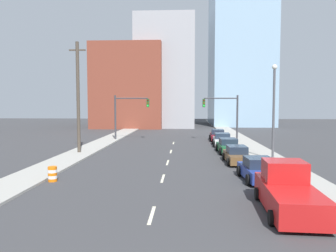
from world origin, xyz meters
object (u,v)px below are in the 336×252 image
at_px(traffic_barrel, 52,174).
at_px(street_lamp, 274,105).
at_px(sedan_maroon, 217,135).
at_px(traffic_signal_right, 227,111).
at_px(sedan_blue, 259,170).
at_px(pickup_truck_red, 288,192).
at_px(sedan_brown, 237,155).
at_px(sedan_white, 222,140).
at_px(traffic_signal_left, 125,111).
at_px(sedan_green, 228,146).
at_px(utility_pole_left_mid, 78,97).

height_order(traffic_barrel, street_lamp, street_lamp).
bearing_deg(sedan_maroon, traffic_signal_right, -17.25).
relative_size(traffic_signal_right, sedan_blue, 1.40).
height_order(traffic_barrel, pickup_truck_red, pickup_truck_red).
bearing_deg(street_lamp, traffic_barrel, -152.68).
relative_size(traffic_barrel, sedan_blue, 0.22).
distance_m(sedan_blue, sedan_brown, 6.17).
bearing_deg(pickup_truck_red, sedan_brown, 95.13).
height_order(street_lamp, sedan_white, street_lamp).
xyz_separation_m(traffic_signal_left, traffic_barrel, (-0.37, -23.34, -3.46)).
relative_size(pickup_truck_red, sedan_green, 1.25).
xyz_separation_m(street_lamp, sedan_blue, (-2.78, -7.23, -4.09)).
bearing_deg(sedan_blue, sedan_brown, 91.02).
bearing_deg(traffic_signal_left, pickup_truck_red, -65.84).
relative_size(utility_pole_left_mid, sedan_maroon, 2.30).
distance_m(street_lamp, sedan_maroon, 16.39).
bearing_deg(sedan_blue, pickup_truck_red, -93.02).
relative_size(traffic_signal_left, street_lamp, 0.73).
bearing_deg(sedan_blue, sedan_green, 89.09).
distance_m(pickup_truck_red, sedan_maroon, 28.72).
bearing_deg(sedan_green, traffic_signal_right, 81.73).
distance_m(street_lamp, sedan_blue, 8.76).
xyz_separation_m(traffic_signal_right, utility_pole_left_mid, (-15.88, -11.92, 1.63)).
distance_m(traffic_signal_left, traffic_barrel, 23.59).
distance_m(sedan_brown, sedan_green, 5.56).
xyz_separation_m(utility_pole_left_mid, sedan_maroon, (14.72, 12.32, -4.89)).
xyz_separation_m(sedan_brown, sedan_maroon, (0.03, 16.62, 0.02)).
distance_m(traffic_barrel, sedan_blue, 13.11).
xyz_separation_m(traffic_barrel, sedan_white, (12.68, 18.25, 0.20)).
xyz_separation_m(sedan_blue, sedan_green, (-0.43, 11.71, -0.01)).
height_order(pickup_truck_red, sedan_blue, pickup_truck_red).
xyz_separation_m(sedan_blue, sedan_brown, (-0.43, 6.15, -0.03)).
xyz_separation_m(street_lamp, pickup_truck_red, (-2.78, -13.17, -3.88)).
xyz_separation_m(pickup_truck_red, sedan_blue, (0.00, 5.95, -0.21)).
bearing_deg(traffic_signal_left, traffic_signal_right, 0.00).
relative_size(utility_pole_left_mid, sedan_white, 2.37).
relative_size(street_lamp, sedan_blue, 1.91).
bearing_deg(sedan_brown, traffic_signal_right, 84.80).
relative_size(traffic_signal_right, street_lamp, 0.73).
bearing_deg(traffic_signal_right, sedan_green, -96.30).
xyz_separation_m(traffic_signal_right, sedan_brown, (-1.18, -16.22, -3.28)).
distance_m(traffic_barrel, sedan_maroon, 26.90).
height_order(traffic_barrel, sedan_blue, sedan_blue).
bearing_deg(street_lamp, sedan_brown, -161.47).
relative_size(traffic_signal_left, sedan_green, 1.28).
xyz_separation_m(traffic_signal_left, sedan_green, (12.28, -10.66, -3.26)).
distance_m(traffic_signal_right, sedan_white, 6.14).
height_order(utility_pole_left_mid, sedan_maroon, utility_pole_left_mid).
bearing_deg(sedan_white, sedan_maroon, 91.86).
bearing_deg(pickup_truck_red, traffic_barrel, 162.22).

